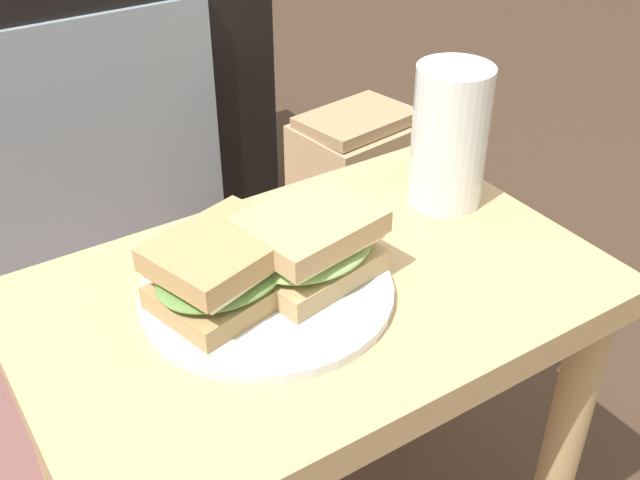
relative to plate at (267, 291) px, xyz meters
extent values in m
cube|color=tan|center=(0.05, -0.01, -0.02)|extent=(0.56, 0.36, 0.04)
cylinder|color=tan|center=(0.29, -0.16, -0.25)|extent=(0.04, 0.04, 0.43)
cylinder|color=tan|center=(-0.20, 0.13, -0.25)|extent=(0.04, 0.04, 0.43)
cylinder|color=tan|center=(0.29, 0.13, -0.25)|extent=(0.04, 0.04, 0.43)
cube|color=#8C9EA8|center=(0.06, 0.71, -0.16)|extent=(0.45, 0.01, 0.44)
cube|color=#4C1E19|center=(-0.19, 0.51, -0.46)|extent=(0.96, 0.69, 0.01)
cube|color=brown|center=(-0.19, 0.51, -0.46)|extent=(0.79, 0.57, 0.00)
cylinder|color=silver|center=(0.00, 0.00, 0.00)|extent=(0.24, 0.24, 0.01)
cube|color=tan|center=(-0.04, 0.00, 0.02)|extent=(0.14, 0.12, 0.02)
ellipsoid|color=#608C42|center=(-0.04, 0.00, 0.03)|extent=(0.15, 0.13, 0.02)
cube|color=beige|center=(-0.04, 0.00, 0.05)|extent=(0.13, 0.12, 0.01)
cube|color=tan|center=(-0.04, 0.00, 0.06)|extent=(0.14, 0.12, 0.02)
cube|color=tan|center=(0.04, 0.00, 0.02)|extent=(0.14, 0.12, 0.02)
ellipsoid|color=#8CB260|center=(0.04, 0.00, 0.04)|extent=(0.15, 0.13, 0.02)
cube|color=beige|center=(0.04, 0.00, 0.05)|extent=(0.12, 0.11, 0.01)
cube|color=tan|center=(0.04, 0.00, 0.06)|extent=(0.14, 0.12, 0.02)
cylinder|color=silver|center=(0.26, 0.04, 0.07)|extent=(0.08, 0.08, 0.16)
cylinder|color=orange|center=(0.26, 0.04, 0.06)|extent=(0.07, 0.07, 0.12)
cylinder|color=white|center=(0.26, 0.04, 0.13)|extent=(0.07, 0.07, 0.01)
cube|color=tan|center=(0.42, 0.44, -0.29)|extent=(0.21, 0.18, 0.35)
cube|color=tan|center=(0.42, 0.44, -0.10)|extent=(0.20, 0.15, 0.03)
camera|label=1|loc=(-0.27, -0.51, 0.45)|focal=43.54mm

